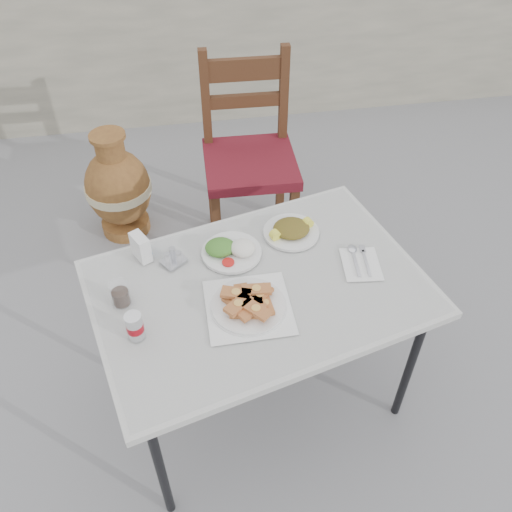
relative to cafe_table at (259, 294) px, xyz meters
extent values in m
plane|color=slate|center=(-0.16, 0.04, -0.66)|extent=(80.00, 80.00, 0.00)
cylinder|color=black|center=(-0.42, -0.44, -0.33)|extent=(0.03, 0.03, 0.67)
cylinder|color=black|center=(0.57, -0.19, -0.33)|extent=(0.03, 0.03, 0.67)
cylinder|color=black|center=(-0.57, 0.19, -0.33)|extent=(0.03, 0.03, 0.67)
cylinder|color=black|center=(0.42, 0.44, -0.33)|extent=(0.03, 0.03, 0.67)
cube|color=white|center=(0.00, 0.00, 0.03)|extent=(1.33, 1.06, 0.03)
cube|color=white|center=(0.00, 0.00, 0.05)|extent=(1.29, 1.01, 0.00)
cube|color=white|center=(-0.05, -0.10, 0.05)|extent=(0.29, 0.29, 0.00)
cylinder|color=silver|center=(-0.05, -0.10, 0.06)|extent=(0.26, 0.26, 0.01)
cylinder|color=silver|center=(-0.05, -0.10, 0.06)|extent=(0.27, 0.27, 0.01)
cylinder|color=silver|center=(-0.08, 0.18, 0.06)|extent=(0.23, 0.23, 0.01)
ellipsoid|color=white|center=(-0.03, 0.17, 0.08)|extent=(0.09, 0.09, 0.05)
ellipsoid|color=#2F631C|center=(-0.12, 0.19, 0.08)|extent=(0.11, 0.10, 0.05)
cylinder|color=red|center=(-0.10, 0.12, 0.07)|extent=(0.05, 0.05, 0.01)
cylinder|color=silver|center=(0.17, 0.25, 0.06)|extent=(0.22, 0.22, 0.01)
ellipsoid|color=#1D681A|center=(0.17, 0.25, 0.08)|extent=(0.15, 0.13, 0.04)
cylinder|color=yellow|center=(0.10, 0.22, 0.08)|extent=(0.05, 0.04, 0.04)
cylinder|color=yellow|center=(0.24, 0.27, 0.08)|extent=(0.05, 0.04, 0.04)
cylinder|color=silver|center=(-0.43, -0.16, 0.10)|extent=(0.06, 0.06, 0.10)
cylinder|color=#A30B17|center=(-0.43, -0.16, 0.10)|extent=(0.06, 0.06, 0.03)
cylinder|color=silver|center=(-0.43, -0.16, 0.15)|extent=(0.05, 0.05, 0.00)
cylinder|color=white|center=(-0.48, 0.00, 0.10)|extent=(0.07, 0.07, 0.09)
cylinder|color=black|center=(-0.48, 0.00, 0.08)|extent=(0.06, 0.06, 0.06)
cube|color=white|center=(-0.41, 0.21, 0.10)|extent=(0.08, 0.10, 0.10)
cube|color=blue|center=(-0.39, 0.23, 0.09)|extent=(0.03, 0.05, 0.06)
cube|color=silver|center=(-0.30, 0.17, 0.06)|extent=(0.11, 0.11, 0.01)
cylinder|color=white|center=(-0.32, 0.15, 0.09)|extent=(0.02, 0.02, 0.05)
cylinder|color=white|center=(-0.27, 0.15, 0.09)|extent=(0.02, 0.02, 0.05)
cylinder|color=silver|center=(-0.30, 0.19, 0.08)|extent=(0.02, 0.02, 0.04)
cube|color=white|center=(0.39, 0.04, 0.05)|extent=(0.16, 0.19, 0.00)
cube|color=silver|center=(0.37, 0.04, 0.06)|extent=(0.03, 0.14, 0.00)
ellipsoid|color=silver|center=(0.38, 0.12, 0.06)|extent=(0.04, 0.05, 0.01)
cube|color=silver|center=(0.41, 0.04, 0.06)|extent=(0.03, 0.14, 0.00)
cube|color=silver|center=(0.42, 0.12, 0.06)|extent=(0.03, 0.04, 0.00)
cube|color=#3A200F|center=(-0.08, 0.83, -0.41)|extent=(0.05, 0.05, 0.50)
cube|color=#3A200F|center=(0.32, 0.82, -0.41)|extent=(0.05, 0.05, 0.50)
cube|color=#3A200F|center=(-0.06, 1.23, -0.41)|extent=(0.05, 0.05, 0.50)
cube|color=#3A200F|center=(0.34, 1.22, -0.41)|extent=(0.05, 0.05, 0.50)
cube|color=maroon|center=(0.13, 1.02, -0.13)|extent=(0.49, 0.49, 0.06)
cube|color=#3A200F|center=(-0.06, 1.23, 0.12)|extent=(0.05, 0.05, 0.56)
cube|color=#3A200F|center=(0.34, 1.22, 0.12)|extent=(0.05, 0.05, 0.56)
cube|color=#3A200F|center=(0.14, 1.23, 0.29)|extent=(0.45, 0.05, 0.11)
cube|color=#3A200F|center=(0.14, 1.23, 0.12)|extent=(0.45, 0.05, 0.07)
cylinder|color=brown|center=(-0.59, 1.25, -0.63)|extent=(0.28, 0.28, 0.07)
ellipsoid|color=brown|center=(-0.59, 1.25, -0.36)|extent=(0.37, 0.37, 0.46)
cylinder|color=beige|center=(-0.59, 1.25, -0.36)|extent=(0.37, 0.37, 0.05)
cylinder|color=brown|center=(-0.59, 1.25, -0.11)|extent=(0.16, 0.16, 0.14)
cylinder|color=brown|center=(-0.59, 1.25, -0.03)|extent=(0.19, 0.19, 0.02)
cube|color=#AAA28D|center=(-0.16, 2.54, -0.06)|extent=(6.00, 0.25, 1.20)
camera|label=1|loc=(-0.23, -1.30, 1.47)|focal=38.00mm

